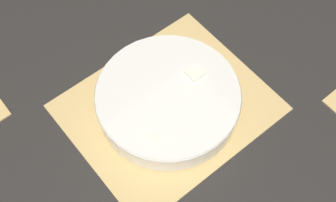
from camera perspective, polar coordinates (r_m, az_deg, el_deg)
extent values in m
plane|color=black|center=(1.00, 0.00, -0.82)|extent=(6.00, 6.00, 0.00)
cube|color=tan|center=(1.00, 0.00, -0.74)|extent=(0.41, 0.34, 0.01)
cube|color=#3D2D19|center=(1.05, 6.19, 3.68)|extent=(0.01, 0.34, 0.00)
cube|color=#3D2D19|center=(1.03, 3.79, 1.99)|extent=(0.01, 0.34, 0.00)
cube|color=#3D2D19|center=(1.00, 1.29, 0.22)|extent=(0.01, 0.34, 0.00)
cube|color=#3D2D19|center=(0.99, -1.31, -1.62)|extent=(0.01, 0.34, 0.00)
cube|color=#3D2D19|center=(0.97, -4.01, -3.52)|extent=(0.01, 0.34, 0.00)
cube|color=#3D2D19|center=(0.96, -6.80, -5.46)|extent=(0.01, 0.34, 0.00)
cylinder|color=silver|center=(0.97, 0.00, 0.17)|extent=(0.30, 0.30, 0.06)
torus|color=silver|center=(0.95, 0.00, 0.81)|extent=(0.30, 0.30, 0.01)
cylinder|color=#F4EABC|center=(1.02, -0.65, 3.38)|extent=(0.03, 0.03, 0.01)
cylinder|color=#F4EABC|center=(1.00, -1.65, 2.64)|extent=(0.03, 0.03, 0.01)
cylinder|color=#F4EABC|center=(0.94, -2.47, -4.92)|extent=(0.03, 0.03, 0.01)
cylinder|color=#F4EABC|center=(0.95, -5.53, -1.41)|extent=(0.03, 0.03, 0.01)
cylinder|color=#F4EABC|center=(0.93, 2.81, -4.22)|extent=(0.03, 0.03, 0.01)
cylinder|color=#F4EABC|center=(0.95, -5.43, -3.48)|extent=(0.03, 0.03, 0.01)
cylinder|color=#F4EABC|center=(0.96, 5.29, 0.27)|extent=(0.03, 0.03, 0.01)
cube|color=beige|center=(0.90, -1.88, -4.97)|extent=(0.02, 0.02, 0.02)
cube|color=beige|center=(1.02, -4.28, 4.80)|extent=(0.03, 0.03, 0.03)
cube|color=beige|center=(0.99, 1.27, 3.09)|extent=(0.02, 0.02, 0.02)
cube|color=beige|center=(0.98, 3.14, 3.11)|extent=(0.03, 0.03, 0.03)
cube|color=beige|center=(1.01, 2.25, 5.38)|extent=(0.02, 0.02, 0.02)
cube|color=beige|center=(0.97, -0.92, -1.59)|extent=(0.03, 0.03, 0.03)
ellipsoid|color=#F9A338|center=(0.93, 3.97, -3.10)|extent=(0.03, 0.02, 0.01)
ellipsoid|color=#F9A338|center=(0.92, 3.86, -5.18)|extent=(0.03, 0.02, 0.01)
ellipsoid|color=#F9A338|center=(0.93, -0.46, -5.85)|extent=(0.03, 0.02, 0.01)
ellipsoid|color=red|center=(1.01, 2.17, 1.97)|extent=(0.03, 0.02, 0.02)
ellipsoid|color=#F9A338|center=(1.03, -1.58, 5.58)|extent=(0.03, 0.02, 0.01)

